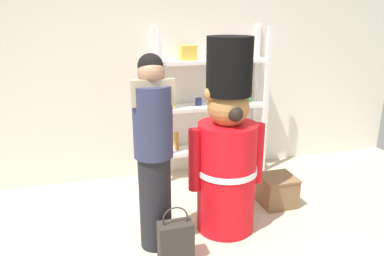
{
  "coord_description": "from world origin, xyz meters",
  "views": [
    {
      "loc": [
        -0.84,
        -2.05,
        1.9
      ],
      "look_at": [
        -0.04,
        0.72,
        1.0
      ],
      "focal_mm": 34.84,
      "sensor_mm": 36.0,
      "label": 1
    }
  ],
  "objects_px": {
    "merchandise_shelf": "(211,102)",
    "display_crate": "(277,190)",
    "teddy_bear_guard": "(227,151)",
    "shopping_bag": "(176,241)",
    "person_shopper": "(154,151)"
  },
  "relations": [
    {
      "from": "merchandise_shelf",
      "to": "display_crate",
      "type": "height_order",
      "value": "merchandise_shelf"
    },
    {
      "from": "merchandise_shelf",
      "to": "teddy_bear_guard",
      "type": "relative_size",
      "value": 1.02
    },
    {
      "from": "shopping_bag",
      "to": "merchandise_shelf",
      "type": "bearing_deg",
      "value": 62.55
    },
    {
      "from": "shopping_bag",
      "to": "person_shopper",
      "type": "bearing_deg",
      "value": 111.73
    },
    {
      "from": "merchandise_shelf",
      "to": "teddy_bear_guard",
      "type": "height_order",
      "value": "merchandise_shelf"
    },
    {
      "from": "person_shopper",
      "to": "shopping_bag",
      "type": "distance_m",
      "value": 0.73
    },
    {
      "from": "person_shopper",
      "to": "merchandise_shelf",
      "type": "bearing_deg",
      "value": 54.75
    },
    {
      "from": "merchandise_shelf",
      "to": "display_crate",
      "type": "xyz_separation_m",
      "value": [
        0.4,
        -0.96,
        -0.74
      ]
    },
    {
      "from": "merchandise_shelf",
      "to": "person_shopper",
      "type": "relative_size",
      "value": 1.09
    },
    {
      "from": "merchandise_shelf",
      "to": "shopping_bag",
      "type": "relative_size",
      "value": 3.66
    },
    {
      "from": "person_shopper",
      "to": "display_crate",
      "type": "relative_size",
      "value": 4.62
    },
    {
      "from": "person_shopper",
      "to": "shopping_bag",
      "type": "bearing_deg",
      "value": -68.27
    },
    {
      "from": "teddy_bear_guard",
      "to": "person_shopper",
      "type": "height_order",
      "value": "teddy_bear_guard"
    },
    {
      "from": "person_shopper",
      "to": "display_crate",
      "type": "xyz_separation_m",
      "value": [
        1.32,
        0.34,
        -0.69
      ]
    },
    {
      "from": "merchandise_shelf",
      "to": "person_shopper",
      "type": "height_order",
      "value": "merchandise_shelf"
    }
  ]
}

